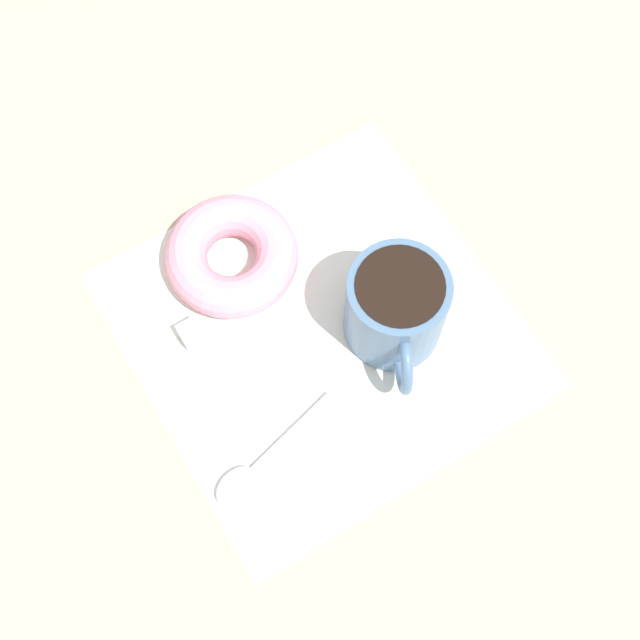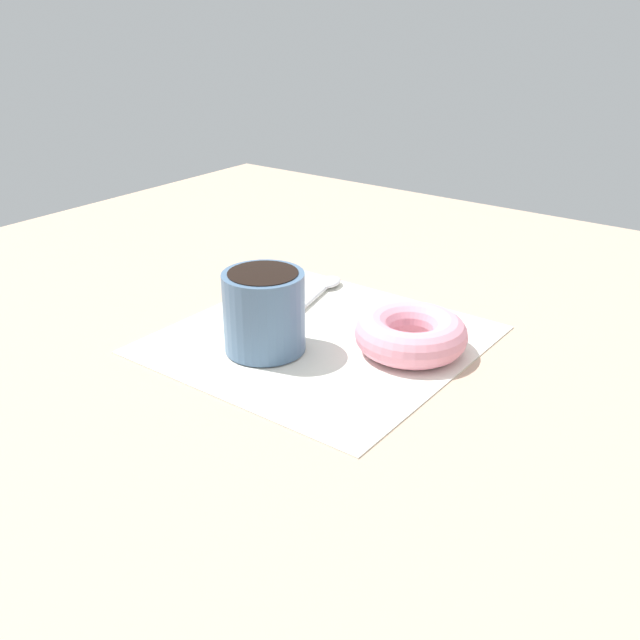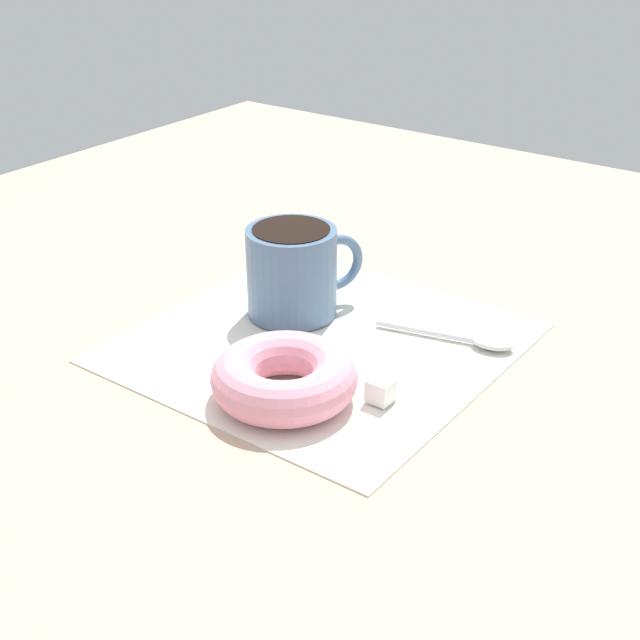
% 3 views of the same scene
% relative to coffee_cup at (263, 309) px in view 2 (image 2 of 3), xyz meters
% --- Properties ---
extents(ground_plane, '(1.20, 1.20, 0.02)m').
position_rel_coffee_cup_xyz_m(ground_plane, '(-0.00, -0.04, -0.05)').
color(ground_plane, tan).
extents(napkin, '(0.30, 0.30, 0.00)m').
position_rel_coffee_cup_xyz_m(napkin, '(-0.03, -0.05, -0.04)').
color(napkin, white).
rests_on(napkin, ground_plane).
extents(coffee_cup, '(0.11, 0.08, 0.08)m').
position_rel_coffee_cup_xyz_m(coffee_cup, '(0.00, 0.00, 0.00)').
color(coffee_cup, slate).
rests_on(coffee_cup, napkin).
extents(donut, '(0.11, 0.11, 0.04)m').
position_rel_coffee_cup_xyz_m(donut, '(-0.12, -0.08, -0.02)').
color(donut, pink).
rests_on(donut, napkin).
extents(spoon, '(0.04, 0.12, 0.01)m').
position_rel_coffee_cup_xyz_m(spoon, '(0.04, -0.16, -0.04)').
color(spoon, silver).
rests_on(spoon, napkin).
extents(sugar_cube, '(0.02, 0.02, 0.02)m').
position_rel_coffee_cup_xyz_m(sugar_cube, '(-0.08, -0.14, -0.03)').
color(sugar_cube, white).
rests_on(sugar_cube, napkin).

